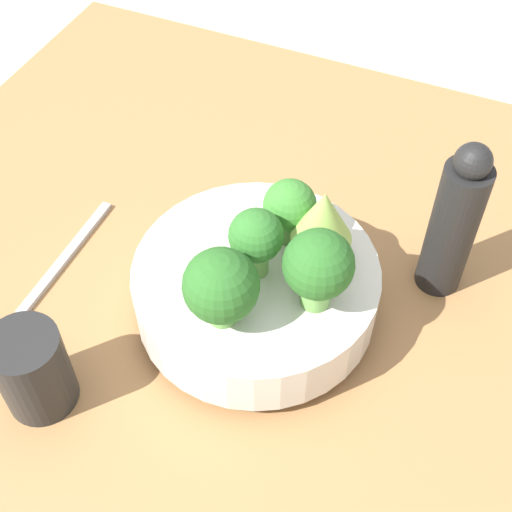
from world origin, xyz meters
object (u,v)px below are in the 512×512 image
bowl (256,289)px  pepper_mill (454,223)px  cup (33,370)px  fork (66,256)px

bowl → pepper_mill: 0.20m
cup → bowl: bearing=139.1°
bowl → fork: bearing=-86.2°
pepper_mill → fork: pepper_mill is taller
pepper_mill → fork: size_ratio=1.09×
bowl → fork: bowl is taller
bowl → pepper_mill: size_ratio=1.29×
cup → pepper_mill: size_ratio=0.49×
cup → pepper_mill: 0.41m
bowl → cup: cup is taller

